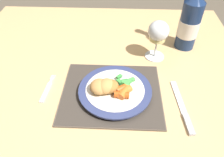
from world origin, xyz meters
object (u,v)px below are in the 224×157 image
at_px(bottle, 190,22).
at_px(wine_glass, 158,33).
at_px(fork, 47,90).
at_px(dinner_plate, 115,91).
at_px(table_knife, 183,110).
at_px(dining_table, 102,78).

bearing_deg(bottle, wine_glass, -148.70).
bearing_deg(fork, wine_glass, 28.55).
height_order(dinner_plate, bottle, bottle).
xyz_separation_m(table_knife, bottle, (0.07, 0.35, 0.11)).
relative_size(dinner_plate, bottle, 0.76).
bearing_deg(dinner_plate, fork, 178.56).
xyz_separation_m(dining_table, bottle, (0.34, 0.11, 0.21)).
xyz_separation_m(dining_table, wine_glass, (0.21, 0.03, 0.21)).
xyz_separation_m(dining_table, table_knife, (0.27, -0.24, 0.10)).
height_order(fork, wine_glass, wine_glass).
bearing_deg(dinner_plate, bottle, 46.10).
bearing_deg(dining_table, table_knife, -41.89).
height_order(fork, table_knife, table_knife).
bearing_deg(dining_table, wine_glass, 7.51).
bearing_deg(dinner_plate, table_knife, -15.92).
xyz_separation_m(dinner_plate, wine_glass, (0.15, 0.21, 0.09)).
distance_m(fork, table_knife, 0.44).
distance_m(dining_table, bottle, 0.41).
distance_m(wine_glass, bottle, 0.15).
distance_m(dinner_plate, wine_glass, 0.27).
relative_size(fork, table_knife, 0.60).
bearing_deg(bottle, table_knife, -100.98).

